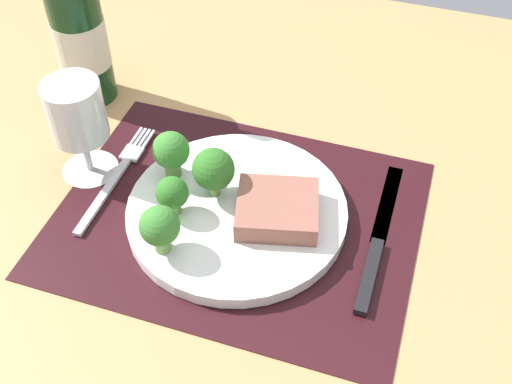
# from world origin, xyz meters

# --- Properties ---
(ground_plane) EXTENTS (1.40, 1.10, 0.03)m
(ground_plane) POSITION_xyz_m (0.00, 0.00, -0.01)
(ground_plane) COLOR tan
(placemat) EXTENTS (0.42, 0.32, 0.00)m
(placemat) POSITION_xyz_m (0.00, 0.00, 0.00)
(placemat) COLOR black
(placemat) RESTS_ON ground_plane
(plate) EXTENTS (0.26, 0.26, 0.02)m
(plate) POSITION_xyz_m (0.00, 0.00, 0.01)
(plate) COLOR white
(plate) RESTS_ON placemat
(steak) EXTENTS (0.11, 0.10, 0.03)m
(steak) POSITION_xyz_m (0.05, -0.00, 0.03)
(steak) COLOR #8C5647
(steak) RESTS_ON plate
(broccoli_near_fork) EXTENTS (0.04, 0.04, 0.05)m
(broccoli_near_fork) POSITION_xyz_m (-0.07, -0.03, 0.05)
(broccoli_near_fork) COLOR #5B8942
(broccoli_near_fork) RESTS_ON plate
(broccoli_front_edge) EXTENTS (0.04, 0.04, 0.06)m
(broccoli_front_edge) POSITION_xyz_m (-0.06, -0.08, 0.05)
(broccoli_front_edge) COLOR #6B994C
(broccoli_front_edge) RESTS_ON plate
(broccoli_center) EXTENTS (0.04, 0.04, 0.06)m
(broccoli_center) POSITION_xyz_m (-0.09, 0.03, 0.06)
(broccoli_center) COLOR #5B8942
(broccoli_center) RESTS_ON plate
(broccoli_back_left) EXTENTS (0.05, 0.05, 0.06)m
(broccoli_back_left) POSITION_xyz_m (-0.03, 0.01, 0.06)
(broccoli_back_left) COLOR #6B994C
(broccoli_back_left) RESTS_ON plate
(fork) EXTENTS (0.02, 0.19, 0.01)m
(fork) POSITION_xyz_m (-0.16, 0.01, 0.01)
(fork) COLOR silver
(fork) RESTS_ON placemat
(knife) EXTENTS (0.02, 0.23, 0.01)m
(knife) POSITION_xyz_m (0.16, 0.01, 0.01)
(knife) COLOR black
(knife) RESTS_ON placemat
(wine_bottle) EXTENTS (0.07, 0.07, 0.29)m
(wine_bottle) POSITION_xyz_m (-0.27, 0.16, 0.10)
(wine_bottle) COLOR #143819
(wine_bottle) RESTS_ON ground_plane
(wine_glass) EXTENTS (0.07, 0.07, 0.13)m
(wine_glass) POSITION_xyz_m (-0.20, 0.02, 0.09)
(wine_glass) COLOR silver
(wine_glass) RESTS_ON ground_plane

